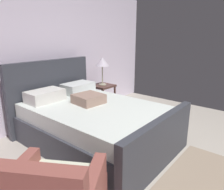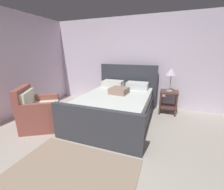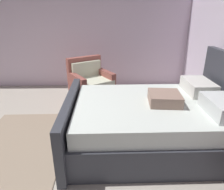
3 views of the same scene
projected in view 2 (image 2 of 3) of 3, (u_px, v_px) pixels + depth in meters
wall_back at (138, 63)px, 4.36m from camera, size 5.46×0.12×2.54m
bed at (117, 105)px, 3.54m from camera, size 1.68×2.30×1.22m
nightstand_right at (169, 98)px, 3.88m from camera, size 0.44×0.44×0.60m
table_lamp_right at (171, 72)px, 3.69m from camera, size 0.29×0.29×0.59m
armchair at (39, 112)px, 3.14m from camera, size 1.00×1.00×0.90m
area_rug at (69, 176)px, 1.95m from camera, size 1.75×1.28×0.01m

